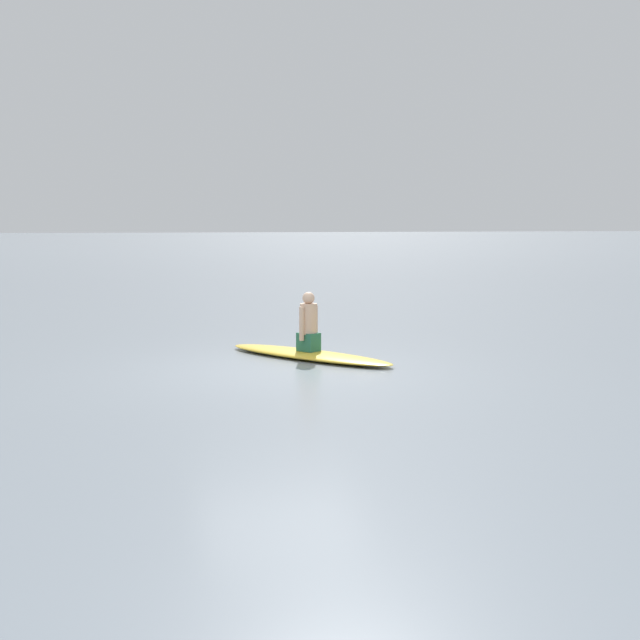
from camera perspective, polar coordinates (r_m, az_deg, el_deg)
name	(u,v)px	position (r m, az deg, el deg)	size (l,w,h in m)	color
ground_plane	(281,370)	(12.73, -2.69, -3.38)	(400.00, 400.00, 0.00)	gray
surfboard	(309,354)	(13.80, -0.78, -2.35)	(3.36, 0.77, 0.12)	gold
person_paddler	(309,324)	(13.73, -0.78, -0.30)	(0.41, 0.40, 0.97)	#26664C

